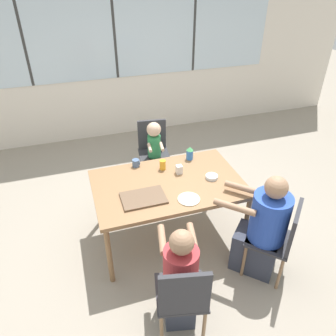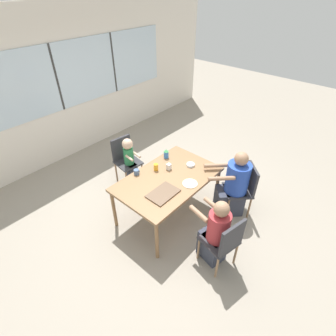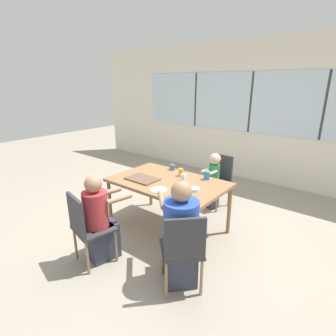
{
  "view_description": "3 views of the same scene",
  "coord_description": "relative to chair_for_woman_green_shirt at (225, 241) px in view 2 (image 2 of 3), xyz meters",
  "views": [
    {
      "loc": [
        -0.83,
        -2.59,
        2.68
      ],
      "look_at": [
        0.0,
        0.0,
        0.91
      ],
      "focal_mm": 35.0,
      "sensor_mm": 36.0,
      "label": 1
    },
    {
      "loc": [
        -2.23,
        -1.96,
        3.11
      ],
      "look_at": [
        0.0,
        0.0,
        0.91
      ],
      "focal_mm": 28.0,
      "sensor_mm": 36.0,
      "label": 2
    },
    {
      "loc": [
        2.03,
        -2.57,
        1.98
      ],
      "look_at": [
        0.0,
        0.0,
        0.91
      ],
      "focal_mm": 28.0,
      "sensor_mm": 36.0,
      "label": 3
    }
  ],
  "objects": [
    {
      "name": "sippy_cup",
      "position": [
        0.63,
        1.51,
        0.3
      ],
      "size": [
        0.08,
        0.08,
        0.16
      ],
      "color": "blue",
      "rests_on": "dining_table"
    },
    {
      "name": "ground_plane",
      "position": [
        0.25,
        1.14,
        -0.51
      ],
      "size": [
        16.0,
        16.0,
        0.0
      ],
      "primitive_type": "plane",
      "color": "gray"
    },
    {
      "name": "milk_carton_small",
      "position": [
        0.42,
        1.27,
        0.27
      ],
      "size": [
        0.06,
        0.06,
        0.1
      ],
      "color": "silver",
      "rests_on": "dining_table"
    },
    {
      "name": "coffee_mug",
      "position": [
        0.01,
        1.55,
        0.26
      ],
      "size": [
        0.08,
        0.08,
        0.08
      ],
      "color": "slate",
      "rests_on": "dining_table"
    },
    {
      "name": "person_toddler",
      "position": [
        0.39,
        2.16,
        -0.04
      ],
      "size": [
        0.22,
        0.34,
        0.92
      ],
      "rotation": [
        0.0,
        0.0,
        -3.28
      ],
      "color": "#333847",
      "rests_on": "ground_plane"
    },
    {
      "name": "bowl_white_shallow",
      "position": [
        0.71,
        1.08,
        0.24
      ],
      "size": [
        0.13,
        0.13,
        0.03
      ],
      "color": "silver",
      "rests_on": "dining_table"
    },
    {
      "name": "plate_tortillas",
      "position": [
        0.36,
        0.82,
        0.23
      ],
      "size": [
        0.21,
        0.21,
        0.01
      ],
      "color": "beige",
      "rests_on": "dining_table"
    },
    {
      "name": "dining_table",
      "position": [
        0.25,
        1.14,
        0.16
      ],
      "size": [
        1.52,
        0.96,
        0.73
      ],
      "color": "olive",
      "rests_on": "ground_plane"
    },
    {
      "name": "chair_for_toddler",
      "position": [
        0.41,
        2.31,
        0.0
      ],
      "size": [
        0.45,
        0.45,
        0.85
      ],
      "rotation": [
        0.0,
        0.0,
        -3.28
      ],
      "color": "#333338",
      "rests_on": "ground_plane"
    },
    {
      "name": "food_tray_dark",
      "position": [
        -0.05,
        0.97,
        0.23
      ],
      "size": [
        0.42,
        0.29,
        0.02
      ],
      "color": "brown",
      "rests_on": "dining_table"
    },
    {
      "name": "chair_for_man_blue_shirt",
      "position": [
        1.08,
        0.32,
        0.0
      ],
      "size": [
        0.57,
        0.57,
        0.85
      ],
      "rotation": [
        0.0,
        0.0,
        0.79
      ],
      "color": "#333338",
      "rests_on": "ground_plane"
    },
    {
      "name": "wall_back_with_windows",
      "position": [
        0.25,
        3.85,
        0.91
      ],
      "size": [
        8.4,
        0.08,
        2.8
      ],
      "color": "silver",
      "rests_on": "ground_plane"
    },
    {
      "name": "juice_glass",
      "position": [
        0.27,
        1.41,
        0.28
      ],
      "size": [
        0.07,
        0.07,
        0.11
      ],
      "color": "gold",
      "rests_on": "dining_table"
    },
    {
      "name": "person_man_blue_shirt",
      "position": [
        0.96,
        0.44,
        -0.01
      ],
      "size": [
        0.69,
        0.68,
        1.12
      ],
      "rotation": [
        0.0,
        0.0,
        0.79
      ],
      "color": "#333847",
      "rests_on": "ground_plane"
    },
    {
      "name": "chair_for_woman_green_shirt",
      "position": [
        0.0,
        0.0,
        0.0
      ],
      "size": [
        0.48,
        0.48,
        0.85
      ],
      "rotation": [
        0.0,
        0.0,
        -0.22
      ],
      "color": "#333338",
      "rests_on": "ground_plane"
    },
    {
      "name": "person_woman_green_shirt",
      "position": [
        0.04,
        0.16,
        -0.03
      ],
      "size": [
        0.38,
        0.55,
        1.04
      ],
      "rotation": [
        0.0,
        0.0,
        -0.22
      ],
      "color": "#333847",
      "rests_on": "ground_plane"
    }
  ]
}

